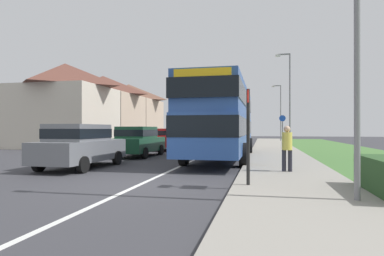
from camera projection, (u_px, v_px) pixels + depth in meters
name	position (u px, v px, depth m)	size (l,w,h in m)	color
ground_plane	(141.00, 184.00, 9.11)	(120.00, 120.00, 0.00)	#38383D
lane_marking_centre	(197.00, 158.00, 16.92)	(0.14, 60.00, 0.01)	silver
pavement_near_side	(282.00, 163.00, 14.06)	(3.20, 68.00, 0.12)	gray
double_decker_bus	(222.00, 118.00, 16.37)	(2.80, 11.17, 3.70)	#284C93
parked_car_grey	(80.00, 144.00, 12.77)	(1.98, 4.40, 1.74)	slate
parked_car_dark_green	(138.00, 140.00, 18.08)	(1.98, 4.31, 1.69)	#19472D
parked_car_red	(166.00, 138.00, 23.44)	(1.95, 4.08, 1.58)	#B21E1E
parked_car_black	(185.00, 136.00, 28.82)	(2.00, 4.41, 1.59)	black
pedestrian_at_stop	(287.00, 146.00, 10.90)	(0.34, 0.34, 1.67)	#23232D
bus_stop_sign	(248.00, 130.00, 8.31)	(0.09, 0.52, 2.60)	black
cycle_route_sign	(282.00, 131.00, 22.47)	(0.44, 0.08, 2.52)	slate
street_lamp_mid	(289.00, 94.00, 24.78)	(1.14, 0.20, 7.39)	slate
street_lamp_far	(280.00, 109.00, 38.99)	(1.14, 0.20, 6.85)	slate
house_terrace_far_side	(103.00, 110.00, 33.07)	(6.99, 19.31, 7.02)	beige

